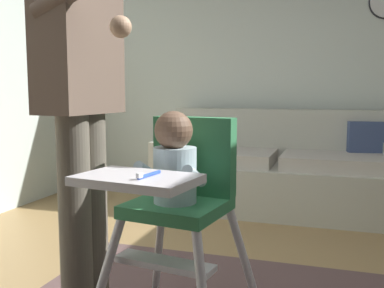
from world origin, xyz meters
name	(u,v)px	position (x,y,z in m)	size (l,w,h in m)	color
wall_far	(276,65)	(0.00, 2.49, 1.27)	(4.98, 0.06, 2.55)	silver
couch	(280,171)	(0.13, 1.97, 0.33)	(2.06, 0.86, 0.86)	beige
high_chair	(177,184)	(-0.02, -0.26, 0.66)	(0.68, 0.79, 0.95)	white
adult_standing	(82,100)	(-0.48, -0.21, 0.99)	(0.51, 0.53, 1.74)	#696052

